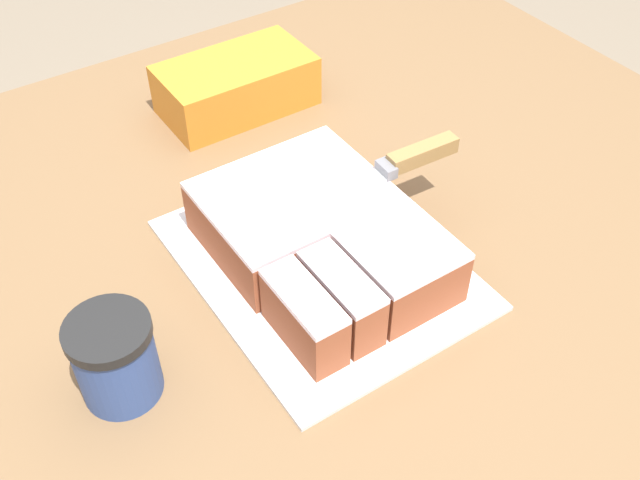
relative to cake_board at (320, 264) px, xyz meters
name	(u,v)px	position (x,y,z in m)	size (l,w,h in m)	color
countertop	(300,418)	(0.01, 0.07, -0.45)	(1.40, 1.10, 0.90)	brown
cake_board	(320,264)	(0.00, 0.00, 0.00)	(0.30, 0.38, 0.01)	silver
cake	(320,238)	(0.00, 0.00, 0.04)	(0.22, 0.30, 0.08)	#994C2D
knife	(394,166)	(0.13, 0.02, 0.09)	(0.32, 0.04, 0.02)	silver
coffee_cup	(115,359)	(-0.28, -0.04, 0.05)	(0.09, 0.09, 0.10)	#334C8C
storage_box	(236,85)	(0.09, 0.37, 0.04)	(0.24, 0.13, 0.08)	orange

